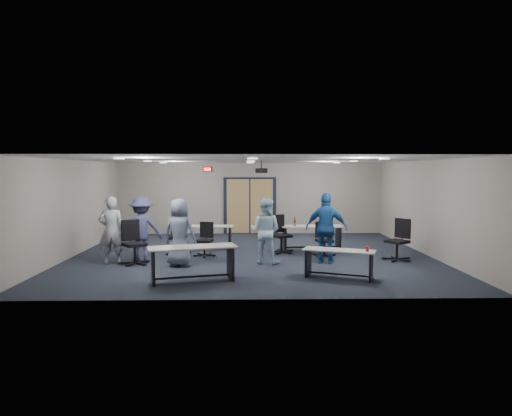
{
  "coord_description": "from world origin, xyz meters",
  "views": [
    {
      "loc": [
        -0.16,
        -12.84,
        2.4
      ],
      "look_at": [
        0.13,
        -0.3,
        1.37
      ],
      "focal_mm": 32.0,
      "sensor_mm": 36.0,
      "label": 1
    }
  ],
  "objects_px": {
    "chair_back_b": "(204,239)",
    "chair_back_d": "(324,239)",
    "table_front_right": "(339,259)",
    "person_navy": "(326,228)",
    "table_front_left": "(193,258)",
    "person_gray": "(111,230)",
    "person_lightblue": "(265,231)",
    "table_back_right": "(311,233)",
    "chair_loose_left": "(135,243)",
    "chair_loose_right": "(397,240)",
    "table_back_left": "(205,233)",
    "chair_back_c": "(281,234)",
    "chair_back_a": "(177,236)",
    "person_plaid": "(180,232)",
    "person_back": "(141,229)"
  },
  "relations": [
    {
      "from": "person_plaid",
      "to": "person_back",
      "type": "relative_size",
      "value": 1.0
    },
    {
      "from": "table_front_left",
      "to": "chair_back_b",
      "type": "bearing_deg",
      "value": 75.62
    },
    {
      "from": "table_back_left",
      "to": "chair_loose_left",
      "type": "xyz_separation_m",
      "value": [
        -1.59,
        -2.46,
        0.09
      ]
    },
    {
      "from": "chair_back_d",
      "to": "person_lightblue",
      "type": "relative_size",
      "value": 0.57
    },
    {
      "from": "chair_back_d",
      "to": "person_gray",
      "type": "distance_m",
      "value": 5.73
    },
    {
      "from": "chair_back_b",
      "to": "chair_back_d",
      "type": "height_order",
      "value": "chair_back_d"
    },
    {
      "from": "table_front_left",
      "to": "person_gray",
      "type": "xyz_separation_m",
      "value": [
        -2.29,
        1.88,
        0.35
      ]
    },
    {
      "from": "chair_loose_left",
      "to": "person_lightblue",
      "type": "distance_m",
      "value": 3.36
    },
    {
      "from": "chair_back_c",
      "to": "chair_loose_left",
      "type": "bearing_deg",
      "value": 175.01
    },
    {
      "from": "table_front_right",
      "to": "person_back",
      "type": "xyz_separation_m",
      "value": [
        -4.88,
        2.16,
        0.41
      ]
    },
    {
      "from": "table_back_right",
      "to": "person_navy",
      "type": "height_order",
      "value": "person_navy"
    },
    {
      "from": "person_plaid",
      "to": "chair_loose_left",
      "type": "bearing_deg",
      "value": 6.69
    },
    {
      "from": "table_front_left",
      "to": "person_back",
      "type": "xyz_separation_m",
      "value": [
        -1.64,
        2.39,
        0.33
      ]
    },
    {
      "from": "table_front_right",
      "to": "chair_back_d",
      "type": "height_order",
      "value": "chair_back_d"
    },
    {
      "from": "person_back",
      "to": "table_back_right",
      "type": "bearing_deg",
      "value": -174.99
    },
    {
      "from": "person_plaid",
      "to": "table_front_right",
      "type": "bearing_deg",
      "value": 176.97
    },
    {
      "from": "chair_loose_right",
      "to": "table_front_left",
      "type": "bearing_deg",
      "value": -103.8
    },
    {
      "from": "chair_back_b",
      "to": "person_navy",
      "type": "xyz_separation_m",
      "value": [
        3.25,
        -1.03,
        0.44
      ]
    },
    {
      "from": "person_lightblue",
      "to": "person_back",
      "type": "relative_size",
      "value": 0.99
    },
    {
      "from": "table_back_right",
      "to": "person_back",
      "type": "bearing_deg",
      "value": -166.11
    },
    {
      "from": "table_front_right",
      "to": "person_lightblue",
      "type": "xyz_separation_m",
      "value": [
        -1.59,
        1.68,
        0.4
      ]
    },
    {
      "from": "table_back_left",
      "to": "chair_back_b",
      "type": "relative_size",
      "value": 1.84
    },
    {
      "from": "chair_back_b",
      "to": "chair_loose_left",
      "type": "height_order",
      "value": "chair_loose_left"
    },
    {
      "from": "table_back_left",
      "to": "chair_back_c",
      "type": "distance_m",
      "value": 2.47
    },
    {
      "from": "chair_back_a",
      "to": "table_front_right",
      "type": "bearing_deg",
      "value": -36.63
    },
    {
      "from": "table_front_right",
      "to": "person_navy",
      "type": "distance_m",
      "value": 1.72
    },
    {
      "from": "chair_back_a",
      "to": "person_navy",
      "type": "distance_m",
      "value": 4.27
    },
    {
      "from": "chair_back_a",
      "to": "chair_loose_right",
      "type": "relative_size",
      "value": 0.96
    },
    {
      "from": "chair_back_d",
      "to": "table_back_right",
      "type": "bearing_deg",
      "value": 93.74
    },
    {
      "from": "table_front_left",
      "to": "chair_back_b",
      "type": "height_order",
      "value": "chair_back_b"
    },
    {
      "from": "table_front_left",
      "to": "table_back_right",
      "type": "height_order",
      "value": "table_back_right"
    },
    {
      "from": "chair_back_a",
      "to": "person_gray",
      "type": "distance_m",
      "value": 2.01
    },
    {
      "from": "chair_loose_right",
      "to": "person_lightblue",
      "type": "distance_m",
      "value": 3.56
    },
    {
      "from": "chair_back_c",
      "to": "person_gray",
      "type": "height_order",
      "value": "person_gray"
    },
    {
      "from": "person_gray",
      "to": "chair_loose_right",
      "type": "bearing_deg",
      "value": 171.96
    },
    {
      "from": "table_back_right",
      "to": "person_gray",
      "type": "relative_size",
      "value": 1.06
    },
    {
      "from": "chair_back_c",
      "to": "chair_back_d",
      "type": "relative_size",
      "value": 1.15
    },
    {
      "from": "table_front_left",
      "to": "person_navy",
      "type": "height_order",
      "value": "person_navy"
    },
    {
      "from": "chair_back_a",
      "to": "chair_loose_left",
      "type": "bearing_deg",
      "value": -122.84
    },
    {
      "from": "chair_back_d",
      "to": "table_front_left",
      "type": "bearing_deg",
      "value": -149.69
    },
    {
      "from": "table_back_left",
      "to": "chair_back_c",
      "type": "height_order",
      "value": "chair_back_c"
    },
    {
      "from": "table_front_right",
      "to": "chair_back_b",
      "type": "distance_m",
      "value": 4.21
    },
    {
      "from": "table_front_left",
      "to": "chair_back_d",
      "type": "distance_m",
      "value": 4.38
    },
    {
      "from": "person_gray",
      "to": "person_lightblue",
      "type": "bearing_deg",
      "value": 169.99
    },
    {
      "from": "chair_back_b",
      "to": "person_navy",
      "type": "relative_size",
      "value": 0.52
    },
    {
      "from": "table_back_right",
      "to": "chair_loose_right",
      "type": "bearing_deg",
      "value": -40.02
    },
    {
      "from": "person_lightblue",
      "to": "person_navy",
      "type": "bearing_deg",
      "value": -160.64
    },
    {
      "from": "table_back_left",
      "to": "chair_back_d",
      "type": "relative_size",
      "value": 1.82
    },
    {
      "from": "person_back",
      "to": "table_front_right",
      "type": "bearing_deg",
      "value": 144.86
    },
    {
      "from": "chair_back_c",
      "to": "person_plaid",
      "type": "relative_size",
      "value": 0.65
    }
  ]
}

